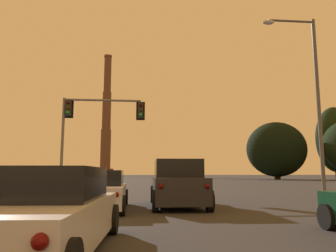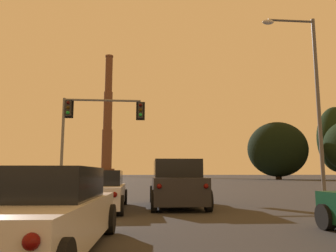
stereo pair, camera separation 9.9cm
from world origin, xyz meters
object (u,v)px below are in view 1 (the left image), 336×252
Objects in this scene: sedan_left_lane_second at (45,213)px; sedan_left_lane_front at (100,191)px; suv_center_lane_front at (177,184)px; smokestack at (106,128)px; street_lamp at (310,88)px; traffic_light_overhead_left at (91,120)px.

sedan_left_lane_second is 1.01× the size of sedan_left_lane_front.
suv_center_lane_front is at bearing 70.74° from sedan_left_lane_second.
smokestack reaches higher than suv_center_lane_front.
suv_center_lane_front is at bearing 15.49° from sedan_left_lane_front.
smokestack reaches higher than street_lamp.
smokestack is at bearing 95.09° from traffic_light_overhead_left.
sedan_left_lane_second is at bearing -84.26° from traffic_light_overhead_left.
street_lamp is at bearing 19.20° from sedan_left_lane_front.
traffic_light_overhead_left is at bearing 100.48° from sedan_left_lane_front.
street_lamp reaches higher than sedan_left_lane_front.
sedan_left_lane_second is at bearing -135.24° from street_lamp.
smokestack is at bearing 98.19° from suv_center_lane_front.
traffic_light_overhead_left is (-1.71, 8.83, 4.06)m from sedan_left_lane_front.
suv_center_lane_front is 0.80× the size of traffic_light_overhead_left.
smokestack reaches higher than sedan_left_lane_front.
sedan_left_lane_second is (-3.12, -7.68, -0.23)m from suv_center_lane_front.
suv_center_lane_front is 0.09× the size of smokestack.
sedan_left_lane_second is 15.92m from street_lamp.
street_lamp reaches higher than traffic_light_overhead_left.
smokestack is (-13.39, 140.02, 21.78)m from sedan_left_lane_front.
smokestack is (-11.68, 131.20, 17.72)m from traffic_light_overhead_left.
street_lamp is 139.33m from smokestack.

